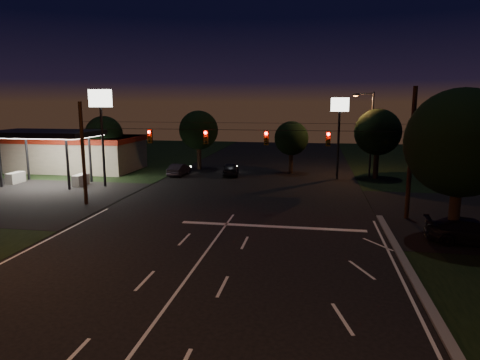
% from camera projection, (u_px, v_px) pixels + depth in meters
% --- Properties ---
extents(ground, '(140.00, 140.00, 0.00)m').
position_uv_depth(ground, '(168.00, 304.00, 17.10)').
color(ground, black).
rests_on(ground, ground).
extents(cross_street_left, '(20.00, 16.00, 0.02)m').
position_uv_depth(cross_street_left, '(5.00, 198.00, 35.99)').
color(cross_street_left, black).
rests_on(cross_street_left, ground).
extents(stop_bar, '(12.00, 0.50, 0.01)m').
position_uv_depth(stop_bar, '(272.00, 226.00, 27.73)').
color(stop_bar, silver).
rests_on(stop_bar, ground).
extents(utility_pole_right, '(0.30, 0.30, 9.00)m').
position_uv_depth(utility_pole_right, '(406.00, 219.00, 29.60)').
color(utility_pole_right, black).
rests_on(utility_pole_right, ground).
extents(utility_pole_left, '(0.28, 0.28, 8.00)m').
position_uv_depth(utility_pole_left, '(86.00, 205.00, 33.67)').
color(utility_pole_left, black).
rests_on(utility_pole_left, ground).
extents(signal_span, '(24.00, 0.40, 1.56)m').
position_uv_depth(signal_span, '(236.00, 137.00, 30.61)').
color(signal_span, black).
rests_on(signal_span, ground).
extents(gas_station, '(14.20, 16.10, 5.25)m').
position_uv_depth(gas_station, '(76.00, 151.00, 49.82)').
color(gas_station, gray).
rests_on(gas_station, ground).
extents(pole_sign_left_near, '(2.20, 0.30, 9.10)m').
position_uv_depth(pole_sign_left_near, '(101.00, 113.00, 39.53)').
color(pole_sign_left_near, black).
rests_on(pole_sign_left_near, ground).
extents(pole_sign_right, '(1.80, 0.30, 8.40)m').
position_uv_depth(pole_sign_right, '(339.00, 119.00, 43.69)').
color(pole_sign_right, black).
rests_on(pole_sign_right, ground).
extents(street_light_right_far, '(2.20, 0.35, 9.00)m').
position_uv_depth(street_light_right_far, '(369.00, 128.00, 45.26)').
color(street_light_right_far, black).
rests_on(street_light_right_far, ground).
extents(tree_right_near, '(6.00, 6.00, 8.76)m').
position_uv_depth(tree_right_near, '(460.00, 144.00, 23.64)').
color(tree_right_near, black).
rests_on(tree_right_near, ground).
extents(tree_far_a, '(4.20, 4.20, 6.42)m').
position_uv_depth(tree_far_a, '(105.00, 135.00, 48.56)').
color(tree_far_a, black).
rests_on(tree_far_a, ground).
extents(tree_far_b, '(4.60, 4.60, 6.98)m').
position_uv_depth(tree_far_b, '(199.00, 131.00, 50.69)').
color(tree_far_b, black).
rests_on(tree_far_b, ground).
extents(tree_far_c, '(3.80, 3.80, 5.86)m').
position_uv_depth(tree_far_c, '(292.00, 139.00, 47.96)').
color(tree_far_c, black).
rests_on(tree_far_c, ground).
extents(tree_far_d, '(4.80, 4.80, 7.30)m').
position_uv_depth(tree_far_d, '(378.00, 133.00, 44.36)').
color(tree_far_d, black).
rests_on(tree_far_d, ground).
extents(tree_far_e, '(4.00, 4.00, 6.18)m').
position_uv_depth(tree_far_e, '(466.00, 142.00, 41.17)').
color(tree_far_e, black).
rests_on(tree_far_e, ground).
extents(car_oncoming_a, '(2.24, 4.34, 1.41)m').
position_uv_depth(car_oncoming_a, '(231.00, 169.00, 46.83)').
color(car_oncoming_a, black).
rests_on(car_oncoming_a, ground).
extents(car_oncoming_b, '(1.61, 4.04, 1.31)m').
position_uv_depth(car_oncoming_b, '(179.00, 170.00, 46.93)').
color(car_oncoming_b, black).
rests_on(car_oncoming_b, ground).
extents(car_cross, '(5.17, 2.50, 1.45)m').
position_uv_depth(car_cross, '(472.00, 232.00, 24.20)').
color(car_cross, black).
rests_on(car_cross, ground).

